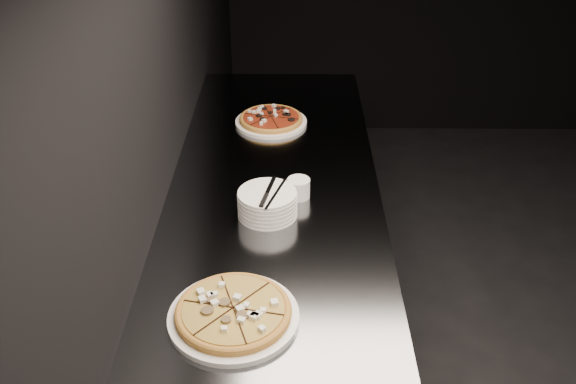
{
  "coord_description": "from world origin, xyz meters",
  "views": [
    {
      "loc": [
        -2.06,
        -1.79,
        2.1
      ],
      "look_at": [
        -2.08,
        0.02,
        0.98
      ],
      "focal_mm": 40.0,
      "sensor_mm": 36.0,
      "label": 1
    }
  ],
  "objects_px": {
    "cutlery": "(269,194)",
    "plate_stack": "(267,203)",
    "pizza_mushroom": "(233,313)",
    "pizza_tomato": "(271,120)",
    "ramekin": "(299,188)",
    "counter": "(275,312)"
  },
  "relations": [
    {
      "from": "counter",
      "to": "pizza_tomato",
      "type": "bearing_deg",
      "value": 92.44
    },
    {
      "from": "cutlery",
      "to": "ramekin",
      "type": "distance_m",
      "value": 0.17
    },
    {
      "from": "pizza_tomato",
      "to": "cutlery",
      "type": "bearing_deg",
      "value": -88.48
    },
    {
      "from": "pizza_tomato",
      "to": "cutlery",
      "type": "xyz_separation_m",
      "value": [
        0.02,
        -0.7,
        0.07
      ]
    },
    {
      "from": "ramekin",
      "to": "pizza_mushroom",
      "type": "bearing_deg",
      "value": -105.8
    },
    {
      "from": "pizza_mushroom",
      "to": "cutlery",
      "type": "bearing_deg",
      "value": 80.82
    },
    {
      "from": "pizza_tomato",
      "to": "ramekin",
      "type": "bearing_deg",
      "value": -78.88
    },
    {
      "from": "plate_stack",
      "to": "cutlery",
      "type": "xyz_separation_m",
      "value": [
        0.01,
        -0.01,
        0.05
      ]
    },
    {
      "from": "pizza_mushroom",
      "to": "plate_stack",
      "type": "bearing_deg",
      "value": 81.95
    },
    {
      "from": "pizza_mushroom",
      "to": "plate_stack",
      "type": "xyz_separation_m",
      "value": [
        0.07,
        0.5,
        0.02
      ]
    },
    {
      "from": "pizza_mushroom",
      "to": "cutlery",
      "type": "height_order",
      "value": "cutlery"
    },
    {
      "from": "counter",
      "to": "pizza_tomato",
      "type": "xyz_separation_m",
      "value": [
        -0.03,
        0.65,
        0.48
      ]
    },
    {
      "from": "ramekin",
      "to": "pizza_tomato",
      "type": "bearing_deg",
      "value": 101.12
    },
    {
      "from": "counter",
      "to": "ramekin",
      "type": "xyz_separation_m",
      "value": [
        0.09,
        0.08,
        0.5
      ]
    },
    {
      "from": "cutlery",
      "to": "ramekin",
      "type": "xyz_separation_m",
      "value": [
        0.09,
        0.13,
        -0.05
      ]
    },
    {
      "from": "cutlery",
      "to": "plate_stack",
      "type": "bearing_deg",
      "value": 129.26
    },
    {
      "from": "plate_stack",
      "to": "ramekin",
      "type": "bearing_deg",
      "value": 47.64
    },
    {
      "from": "counter",
      "to": "plate_stack",
      "type": "xyz_separation_m",
      "value": [
        -0.02,
        -0.04,
        0.5
      ]
    },
    {
      "from": "cutlery",
      "to": "pizza_mushroom",
      "type": "bearing_deg",
      "value": -87.55
    },
    {
      "from": "counter",
      "to": "pizza_tomato",
      "type": "height_order",
      "value": "pizza_tomato"
    },
    {
      "from": "pizza_mushroom",
      "to": "pizza_tomato",
      "type": "height_order",
      "value": "pizza_mushroom"
    },
    {
      "from": "pizza_mushroom",
      "to": "pizza_tomato",
      "type": "distance_m",
      "value": 1.19
    }
  ]
}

